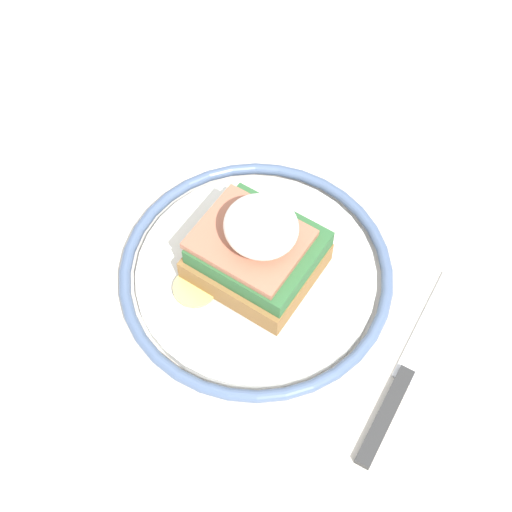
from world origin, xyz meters
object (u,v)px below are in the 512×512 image
(sandwich, at_px, (257,248))
(knife, at_px, (403,379))
(plate, at_px, (256,273))
(fork, at_px, (114,185))

(sandwich, relative_size, knife, 0.57)
(knife, bearing_deg, sandwich, 174.34)
(plate, height_order, knife, plate)
(sandwich, xyz_separation_m, fork, (-0.16, 0.01, -0.05))
(plate, height_order, sandwich, sandwich)
(plate, height_order, fork, plate)
(sandwich, distance_m, fork, 0.17)
(plate, bearing_deg, fork, 176.92)
(plate, relative_size, sandwich, 2.20)
(plate, relative_size, fork, 1.46)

